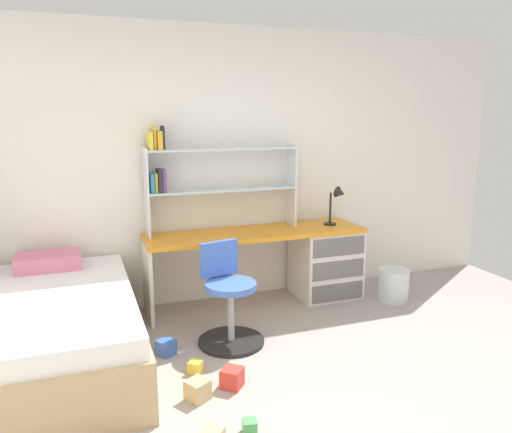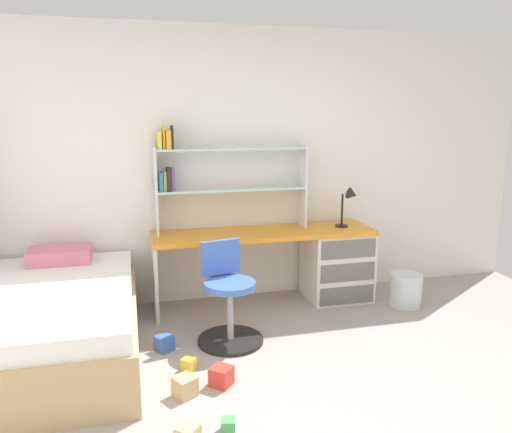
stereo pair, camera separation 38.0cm
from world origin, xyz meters
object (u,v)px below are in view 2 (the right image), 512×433
object	(u,v)px
desk_lamp	(350,201)
swivel_chair	(229,303)
waste_bin	(406,290)
toy_block_natural_5	(185,386)
toy_block_yellow_2	(189,364)
toy_block_blue_0	(164,343)
bookshelf_hutch	(215,172)
bed_platform	(52,323)
toy_block_red_4	(221,376)
toy_block_green_3	(228,426)
desk	(319,260)

from	to	relation	value
desk_lamp	swivel_chair	distance (m)	1.60
desk_lamp	waste_bin	xyz separation A→B (m)	(0.44, -0.34, -0.81)
swivel_chair	toy_block_natural_5	xyz separation A→B (m)	(-0.43, -0.71, -0.25)
desk_lamp	toy_block_yellow_2	xyz separation A→B (m)	(-1.67, -1.04, -0.92)
toy_block_yellow_2	toy_block_natural_5	xyz separation A→B (m)	(-0.06, -0.33, 0.02)
toy_block_blue_0	toy_block_yellow_2	size ratio (longest dim) A/B	1.38
bookshelf_hutch	toy_block_blue_0	distance (m)	1.59
toy_block_yellow_2	desk_lamp	bearing A→B (deg)	31.89
bookshelf_hutch	waste_bin	bearing A→B (deg)	-17.01
waste_bin	toy_block_yellow_2	distance (m)	2.23
bed_platform	waste_bin	world-z (taller)	bed_platform
bookshelf_hutch	desk_lamp	distance (m)	1.30
toy_block_blue_0	toy_block_red_4	distance (m)	0.68
bookshelf_hutch	toy_block_blue_0	xyz separation A→B (m)	(-0.56, -0.88, -1.19)
desk_lamp	toy_block_green_3	size ratio (longest dim) A/B	4.86
desk_lamp	toy_block_red_4	size ratio (longest dim) A/B	2.96
bed_platform	toy_block_yellow_2	bearing A→B (deg)	-23.91
waste_bin	toy_block_blue_0	world-z (taller)	waste_bin
desk	swivel_chair	world-z (taller)	swivel_chair
toy_block_blue_0	swivel_chair	bearing A→B (deg)	5.08
toy_block_red_4	toy_block_natural_5	distance (m)	0.26
waste_bin	toy_block_natural_5	bearing A→B (deg)	-154.78
toy_block_blue_0	toy_block_red_4	xyz separation A→B (m)	(0.33, -0.60, 0.01)
desk_lamp	bed_platform	xyz separation A→B (m)	(-2.61, -0.62, -0.69)
toy_block_green_3	toy_block_red_4	bearing A→B (deg)	84.10
bookshelf_hutch	toy_block_green_3	world-z (taller)	bookshelf_hutch
desk_lamp	toy_block_red_4	world-z (taller)	desk_lamp
bookshelf_hutch	waste_bin	size ratio (longest dim) A/B	4.54
toy_block_red_4	toy_block_natural_5	world-z (taller)	same
bookshelf_hutch	toy_block_green_3	distance (m)	2.34
toy_block_yellow_2	toy_block_red_4	world-z (taller)	toy_block_red_4
swivel_chair	toy_block_blue_0	size ratio (longest dim) A/B	6.73
desk_lamp	swivel_chair	xyz separation A→B (m)	(-1.31, -0.66, -0.65)
desk	bed_platform	distance (m)	2.42
toy_block_blue_0	toy_block_red_4	bearing A→B (deg)	-60.92
waste_bin	desk	bearing A→B (deg)	153.40
waste_bin	toy_block_green_3	bearing A→B (deg)	-143.61
toy_block_blue_0	toy_block_green_3	xyz separation A→B (m)	(0.28, -1.10, -0.02)
bookshelf_hutch	swivel_chair	world-z (taller)	bookshelf_hutch
bookshelf_hutch	waste_bin	world-z (taller)	bookshelf_hutch
toy_block_yellow_2	toy_block_green_3	size ratio (longest dim) A/B	1.08
desk	toy_block_yellow_2	xyz separation A→B (m)	(-1.38, -1.07, -0.35)
desk_lamp	bed_platform	distance (m)	2.77
desk	toy_block_green_3	bearing A→B (deg)	-124.33
bookshelf_hutch	toy_block_red_4	world-z (taller)	bookshelf_hutch
swivel_chair	bed_platform	xyz separation A→B (m)	(-1.31, 0.04, -0.04)
toy_block_blue_0	toy_block_green_3	world-z (taller)	toy_block_blue_0
bookshelf_hutch	toy_block_blue_0	world-z (taller)	bookshelf_hutch
bookshelf_hutch	toy_block_natural_5	world-z (taller)	bookshelf_hutch
desk_lamp	toy_block_blue_0	xyz separation A→B (m)	(-1.82, -0.70, -0.90)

